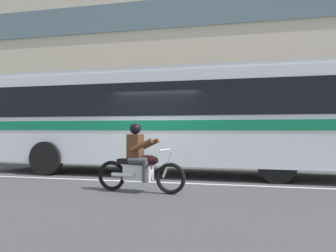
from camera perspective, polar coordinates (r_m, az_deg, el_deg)
name	(u,v)px	position (r m, az deg, el deg)	size (l,w,h in m)	color
ground_plane	(154,179)	(10.75, -2.18, -8.07)	(60.00, 60.00, 0.00)	#3D3D3F
sidewalk_curb	(190,161)	(15.66, 3.30, -5.40)	(28.00, 3.80, 0.15)	#B7B2A8
lane_center_stripe	(147,182)	(10.18, -3.18, -8.48)	(26.60, 0.14, 0.01)	silver
office_building_facade	(199,55)	(18.19, 4.75, 10.74)	(28.00, 0.89, 9.89)	#B2A893
transit_bus	(170,114)	(11.77, 0.24, 1.78)	(11.77, 2.91, 3.22)	silver
motorcycle_with_rider	(140,163)	(8.49, -4.35, -5.66)	(2.14, 0.64, 1.56)	black
fire_hydrant	(98,151)	(16.00, -10.68, -3.69)	(0.22, 0.30, 0.75)	red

